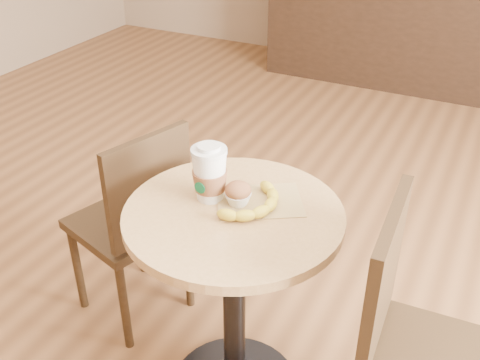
{
  "coord_description": "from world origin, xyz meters",
  "views": [
    {
      "loc": [
        0.71,
        -1.2,
        1.63
      ],
      "look_at": [
        0.11,
        -0.02,
        0.83
      ],
      "focal_mm": 42.0,
      "sensor_mm": 36.0,
      "label": 1
    }
  ],
  "objects_px": {
    "cafe_table": "(234,280)",
    "banana": "(255,203)",
    "coffee_cup": "(210,175)",
    "chair_left": "(136,220)",
    "chair_right": "(417,351)",
    "muffin": "(238,194)"
  },
  "relations": [
    {
      "from": "cafe_table",
      "to": "banana",
      "type": "distance_m",
      "value": 0.28
    },
    {
      "from": "coffee_cup",
      "to": "chair_left",
      "type": "bearing_deg",
      "value": 164.59
    },
    {
      "from": "chair_left",
      "to": "chair_right",
      "type": "relative_size",
      "value": 0.92
    },
    {
      "from": "chair_right",
      "to": "coffee_cup",
      "type": "relative_size",
      "value": 5.27
    },
    {
      "from": "muffin",
      "to": "banana",
      "type": "height_order",
      "value": "muffin"
    },
    {
      "from": "banana",
      "to": "chair_right",
      "type": "bearing_deg",
      "value": 9.8
    },
    {
      "from": "chair_left",
      "to": "banana",
      "type": "xyz_separation_m",
      "value": [
        0.54,
        -0.14,
        0.32
      ]
    },
    {
      "from": "coffee_cup",
      "to": "chair_right",
      "type": "bearing_deg",
      "value": -0.3
    },
    {
      "from": "muffin",
      "to": "banana",
      "type": "bearing_deg",
      "value": 3.72
    },
    {
      "from": "chair_right",
      "to": "banana",
      "type": "distance_m",
      "value": 0.58
    },
    {
      "from": "cafe_table",
      "to": "coffee_cup",
      "type": "bearing_deg",
      "value": 160.86
    },
    {
      "from": "chair_right",
      "to": "muffin",
      "type": "relative_size",
      "value": 11.72
    },
    {
      "from": "cafe_table",
      "to": "chair_left",
      "type": "relative_size",
      "value": 0.91
    },
    {
      "from": "cafe_table",
      "to": "chair_right",
      "type": "relative_size",
      "value": 0.84
    },
    {
      "from": "chair_left",
      "to": "chair_right",
      "type": "bearing_deg",
      "value": 96.28
    },
    {
      "from": "chair_left",
      "to": "coffee_cup",
      "type": "xyz_separation_m",
      "value": [
        0.4,
        -0.15,
        0.37
      ]
    },
    {
      "from": "coffee_cup",
      "to": "muffin",
      "type": "relative_size",
      "value": 2.22
    },
    {
      "from": "chair_left",
      "to": "banana",
      "type": "distance_m",
      "value": 0.64
    },
    {
      "from": "coffee_cup",
      "to": "banana",
      "type": "relative_size",
      "value": 0.71
    },
    {
      "from": "chair_right",
      "to": "banana",
      "type": "xyz_separation_m",
      "value": [
        -0.5,
        0.06,
        0.28
      ]
    },
    {
      "from": "cafe_table",
      "to": "muffin",
      "type": "distance_m",
      "value": 0.29
    },
    {
      "from": "muffin",
      "to": "coffee_cup",
      "type": "bearing_deg",
      "value": -176.74
    }
  ]
}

